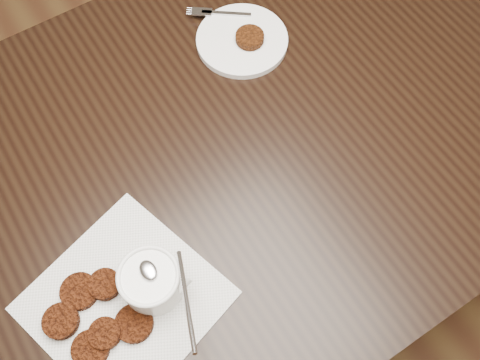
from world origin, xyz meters
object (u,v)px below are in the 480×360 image
at_px(sauce_ramekin, 148,275).
at_px(plate_with_patty, 242,38).
at_px(napkin, 125,301).
at_px(table, 213,228).

relative_size(sauce_ramekin, plate_with_patty, 0.72).
distance_m(napkin, plate_with_patty, 0.57).
xyz_separation_m(table, sauce_ramekin, (-0.20, -0.17, 0.45)).
xyz_separation_m(table, napkin, (-0.25, -0.16, 0.38)).
relative_size(table, napkin, 5.30).
bearing_deg(plate_with_patty, table, -137.16).
bearing_deg(napkin, sauce_ramekin, -7.10).
bearing_deg(sauce_ramekin, napkin, 172.90).
relative_size(napkin, plate_with_patty, 1.44).
height_order(sauce_ramekin, plate_with_patty, sauce_ramekin).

